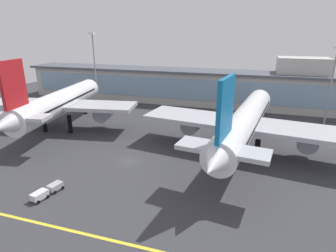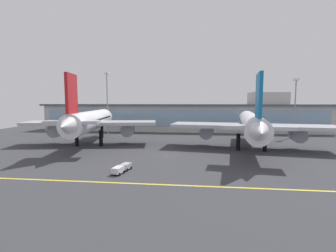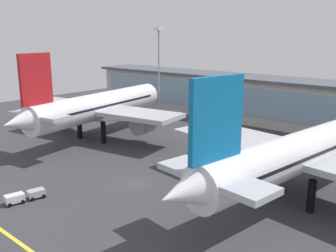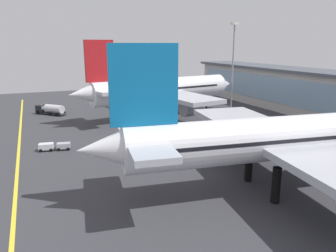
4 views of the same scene
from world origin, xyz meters
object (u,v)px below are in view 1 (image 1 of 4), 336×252
at_px(airliner_near_left, 60,103).
at_px(apron_light_mast_centre, 333,74).
at_px(baggage_tug_near, 47,191).
at_px(apron_light_mast_west, 94,60).
at_px(airliner_near_right, 245,122).

bearing_deg(airliner_near_left, apron_light_mast_centre, -79.84).
distance_m(baggage_tug_near, apron_light_mast_west, 60.11).
distance_m(airliner_near_left, airliner_near_right, 48.48).
bearing_deg(baggage_tug_near, airliner_near_right, 143.68).
distance_m(apron_light_mast_west, apron_light_mast_centre, 73.35).
xyz_separation_m(baggage_tug_near, apron_light_mast_centre, (50.82, 53.78, 13.82)).
bearing_deg(airliner_near_left, apron_light_mast_west, -0.93).
bearing_deg(airliner_near_right, apron_light_mast_centre, -31.34).
bearing_deg(apron_light_mast_centre, airliner_near_right, -129.04).
bearing_deg(apron_light_mast_centre, apron_light_mast_west, -179.77).
height_order(baggage_tug_near, apron_light_mast_west, apron_light_mast_west).
bearing_deg(apron_light_mast_west, baggage_tug_near, -67.18).
height_order(airliner_near_left, apron_light_mast_centre, apron_light_mast_centre).
height_order(airliner_near_left, apron_light_mast_west, apron_light_mast_west).
bearing_deg(apron_light_mast_west, apron_light_mast_centre, 0.23).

